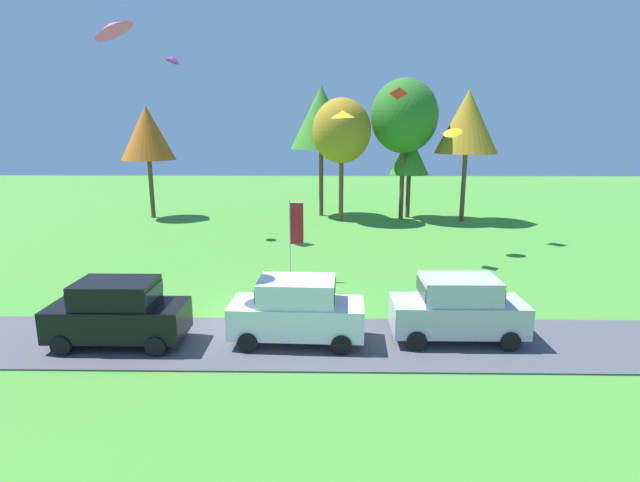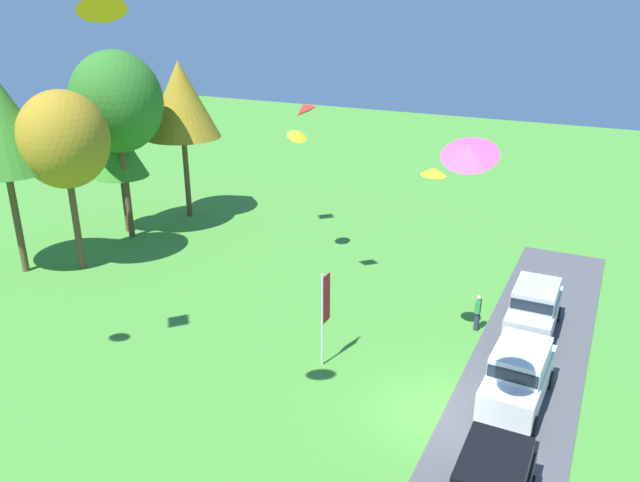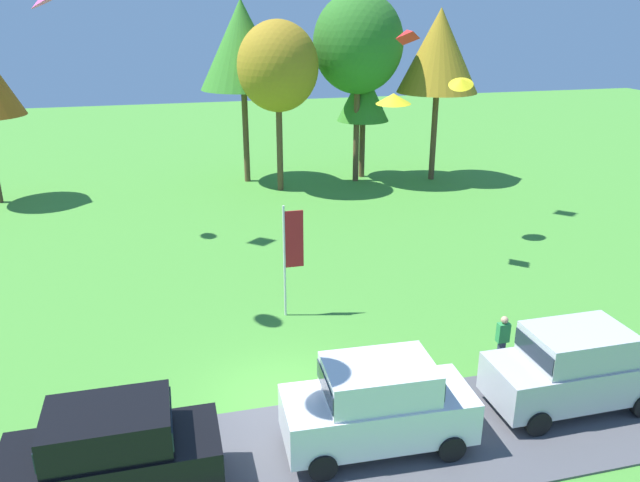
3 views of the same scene
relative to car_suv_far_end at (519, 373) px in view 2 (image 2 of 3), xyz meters
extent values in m
plane|color=#478E33|center=(-1.99, 2.60, -1.30)|extent=(120.00, 120.00, 0.00)
cube|color=#4C4C51|center=(-1.99, -0.01, -1.27)|extent=(36.00, 4.40, 0.06)
cube|color=black|center=(-6.13, -0.30, 0.62)|extent=(2.60, 1.76, 0.84)
cube|color=#19232D|center=(-6.13, -0.30, 0.62)|extent=(2.65, 1.73, 0.46)
cylinder|color=black|center=(-4.56, 0.61, -0.90)|extent=(0.68, 0.24, 0.68)
cube|color=white|center=(0.00, 0.00, -0.35)|extent=(4.67, 2.08, 1.10)
cube|color=white|center=(0.00, 0.00, 0.62)|extent=(2.67, 1.86, 0.84)
cube|color=#19232D|center=(0.00, 0.00, 0.62)|extent=(2.72, 1.83, 0.46)
cylinder|color=black|center=(-1.60, -0.84, -0.90)|extent=(0.69, 0.27, 0.68)
cylinder|color=black|center=(-1.53, 0.96, -0.90)|extent=(0.69, 0.27, 0.68)
cylinder|color=black|center=(1.53, -0.96, -0.90)|extent=(0.69, 0.27, 0.68)
cylinder|color=black|center=(1.60, 0.84, -0.90)|extent=(0.69, 0.27, 0.68)
cube|color=#B7B7BC|center=(5.62, 0.29, -0.35)|extent=(4.61, 1.92, 1.10)
cube|color=#B7B7BC|center=(5.62, 0.29, 0.62)|extent=(2.61, 1.77, 0.84)
cube|color=#19232D|center=(5.62, 0.29, 0.62)|extent=(2.66, 1.73, 0.46)
cylinder|color=black|center=(4.06, -0.62, -0.90)|extent=(0.68, 0.24, 0.68)
cylinder|color=black|center=(4.05, 1.18, -0.90)|extent=(0.68, 0.24, 0.68)
cylinder|color=black|center=(7.19, -0.61, -0.90)|extent=(0.68, 0.24, 0.68)
cylinder|color=black|center=(7.18, 1.20, -0.90)|extent=(0.68, 0.24, 0.68)
cylinder|color=#2D334C|center=(4.81, 2.55, -0.86)|extent=(0.24, 0.24, 0.88)
cube|color=#2D8E47|center=(4.81, 2.55, -0.12)|extent=(0.36, 0.22, 0.60)
sphere|color=tan|center=(4.81, 2.55, 0.30)|extent=(0.22, 0.22, 0.22)
cylinder|color=brown|center=(0.46, 26.15, 1.54)|extent=(0.36, 0.36, 5.68)
cylinder|color=brown|center=(2.10, 23.64, 1.25)|extent=(0.36, 0.36, 5.10)
ellipsoid|color=olive|center=(2.10, 23.64, 5.87)|extent=(4.59, 4.59, 5.05)
cylinder|color=brown|center=(7.08, 24.59, 1.66)|extent=(0.36, 0.36, 5.91)
ellipsoid|color=#2D7023|center=(7.08, 24.59, 7.01)|extent=(5.32, 5.32, 5.85)
cylinder|color=brown|center=(7.77, 25.47, 0.51)|extent=(0.36, 0.36, 3.61)
cone|color=#387F28|center=(7.77, 25.47, 3.94)|extent=(3.25, 3.25, 3.25)
cylinder|color=brown|center=(11.89, 23.78, 1.42)|extent=(0.36, 0.36, 5.42)
cone|color=olive|center=(11.89, 23.78, 6.57)|extent=(4.88, 4.88, 4.88)
cylinder|color=silver|center=(-0.80, 7.50, 0.73)|extent=(0.08, 0.08, 4.05)
cube|color=red|center=(-0.45, 7.50, 1.54)|extent=(0.64, 0.04, 2.03)
cone|color=#EA4C9E|center=(-6.06, 1.12, 9.31)|extent=(1.42, 1.44, 0.86)
cone|color=orange|center=(-8.97, 9.16, 12.54)|extent=(1.63, 1.64, 0.93)
cone|color=yellow|center=(1.64, 4.09, 6.62)|extent=(1.31, 1.31, 0.34)
pyramid|color=red|center=(4.75, 11.16, 7.98)|extent=(0.74, 0.94, 0.70)
cone|color=yellow|center=(8.24, 13.36, 5.93)|extent=(1.48, 1.48, 0.76)
camera|label=1|loc=(1.07, -16.28, 6.09)|focal=28.00mm
camera|label=2|loc=(-20.39, -2.04, 12.63)|focal=35.00mm
camera|label=3|loc=(-4.48, -11.98, 8.88)|focal=35.00mm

